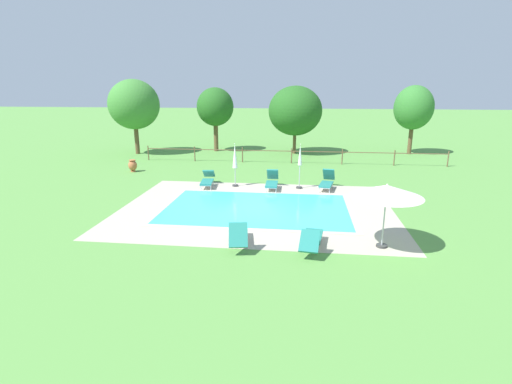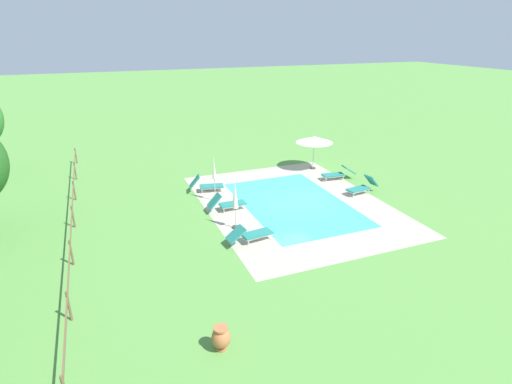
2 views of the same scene
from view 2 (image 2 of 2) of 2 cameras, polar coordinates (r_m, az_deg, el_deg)
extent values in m
plane|color=#599342|center=(21.18, 5.27, -1.59)|extent=(160.00, 160.00, 0.00)
cube|color=#B2A893|center=(21.18, 5.27, -1.58)|extent=(11.79, 8.89, 0.01)
cube|color=#42CCD6|center=(21.18, 5.27, -1.57)|extent=(7.94, 5.04, 0.01)
cube|color=#C0B59F|center=(20.20, -1.44, -2.67)|extent=(8.42, 0.24, 0.01)
cube|color=#C0B59F|center=(22.43, 11.31, -0.55)|extent=(8.42, 0.24, 0.01)
cube|color=#C0B59F|center=(24.63, 1.00, 1.92)|extent=(0.24, 5.04, 0.01)
cube|color=#C0B59F|center=(17.99, 11.16, -6.32)|extent=(0.24, 5.04, 0.01)
cube|color=#237A70|center=(20.28, -3.29, -1.65)|extent=(0.63, 1.31, 0.07)
cube|color=#237A70|center=(19.89, -5.86, -1.26)|extent=(0.61, 0.64, 0.66)
cube|color=silver|center=(20.30, -3.29, -1.80)|extent=(0.60, 1.29, 0.04)
cylinder|color=silver|center=(20.74, -2.09, -1.61)|extent=(0.04, 0.04, 0.28)
cylinder|color=silver|center=(20.30, -1.57, -2.13)|extent=(0.04, 0.04, 0.28)
cylinder|color=silver|center=(20.41, -4.99, -2.08)|extent=(0.04, 0.04, 0.28)
cylinder|color=silver|center=(19.96, -4.52, -2.62)|extent=(0.04, 0.04, 0.28)
cube|color=#237A70|center=(22.83, 14.14, 0.43)|extent=(0.80, 1.38, 0.07)
cube|color=#237A70|center=(23.37, 15.85, 1.56)|extent=(0.69, 0.71, 0.66)
cube|color=silver|center=(22.85, 14.13, 0.31)|extent=(0.77, 1.35, 0.04)
cylinder|color=silver|center=(22.36, 13.54, -0.45)|extent=(0.04, 0.04, 0.28)
cylinder|color=silver|center=(22.69, 12.66, -0.04)|extent=(0.04, 0.04, 0.28)
cylinder|color=silver|center=(23.11, 15.52, 0.09)|extent=(0.04, 0.04, 0.28)
cylinder|color=silver|center=(23.43, 14.63, 0.48)|extent=(0.04, 0.04, 0.28)
cube|color=#237A70|center=(17.35, 0.17, -5.85)|extent=(0.75, 1.36, 0.07)
cube|color=#237A70|center=(16.83, -2.82, -5.89)|extent=(0.69, 0.80, 0.53)
cube|color=silver|center=(17.37, 0.17, -6.01)|extent=(0.72, 1.33, 0.04)
cylinder|color=silver|center=(17.87, 1.33, -5.62)|extent=(0.04, 0.04, 0.28)
cylinder|color=silver|center=(17.48, 2.17, -6.29)|extent=(0.04, 0.04, 0.28)
cylinder|color=silver|center=(17.40, -1.84, -6.42)|extent=(0.04, 0.04, 0.28)
cylinder|color=silver|center=(17.00, -1.05, -7.13)|extent=(0.04, 0.04, 0.28)
cube|color=#237A70|center=(24.77, 10.75, 2.40)|extent=(0.76, 1.37, 0.07)
cube|color=#237A70|center=(25.12, 12.87, 3.06)|extent=(0.69, 0.81, 0.51)
cube|color=silver|center=(24.78, 10.74, 2.28)|extent=(0.73, 1.34, 0.04)
cylinder|color=silver|center=(24.38, 9.79, 1.72)|extent=(0.04, 0.04, 0.28)
cylinder|color=silver|center=(24.82, 9.32, 2.11)|extent=(0.04, 0.04, 0.28)
cylinder|color=silver|center=(24.84, 12.13, 1.92)|extent=(0.04, 0.04, 0.28)
cylinder|color=silver|center=(25.27, 11.62, 2.30)|extent=(0.04, 0.04, 0.28)
cube|color=#237A70|center=(22.68, -6.25, 0.84)|extent=(0.84, 1.39, 0.07)
cube|color=#237A70|center=(22.53, -8.61, 1.45)|extent=(0.70, 0.69, 0.69)
cube|color=silver|center=(22.70, -6.24, 0.71)|extent=(0.81, 1.36, 0.04)
cylinder|color=silver|center=(23.02, -4.91, 0.75)|extent=(0.04, 0.04, 0.28)
cylinder|color=silver|center=(22.55, -4.78, 0.29)|extent=(0.04, 0.04, 0.28)
cylinder|color=silver|center=(22.95, -7.66, 0.56)|extent=(0.04, 0.04, 0.28)
cylinder|color=silver|center=(22.48, -7.58, 0.10)|extent=(0.04, 0.04, 0.28)
cylinder|color=#383838|center=(26.66, 7.96, 3.34)|extent=(0.36, 0.36, 0.08)
cylinder|color=#B2B5B7|center=(26.36, 8.07, 5.44)|extent=(0.04, 0.04, 2.11)
cone|color=white|center=(26.13, 8.17, 7.30)|extent=(2.33, 2.33, 0.38)
sphere|color=white|center=(26.08, 8.19, 7.73)|extent=(0.06, 0.06, 0.06)
cylinder|color=#383838|center=(18.52, -2.86, -4.95)|extent=(0.32, 0.32, 0.08)
cylinder|color=#B2B5B7|center=(18.32, -2.88, -3.64)|extent=(0.04, 0.04, 1.01)
cone|color=white|center=(17.86, -2.95, -0.34)|extent=(0.27, 0.27, 1.26)
sphere|color=white|center=(17.63, -2.99, 1.62)|extent=(0.05, 0.05, 0.05)
cylinder|color=#383838|center=(21.50, -5.72, -1.12)|extent=(0.32, 0.32, 0.08)
cylinder|color=#B2B5B7|center=(21.28, -5.78, 0.32)|extent=(0.04, 0.04, 1.25)
cone|color=white|center=(20.89, -5.90, 3.27)|extent=(0.21, 0.21, 1.06)
sphere|color=white|center=(20.72, -5.95, 4.72)|extent=(0.05, 0.05, 0.05)
cylinder|color=#B7663D|center=(12.27, -4.87, -20.95)|extent=(0.29, 0.29, 0.08)
ellipsoid|color=#B7663D|center=(12.03, -4.93, -19.67)|extent=(0.53, 0.53, 0.65)
cylinder|color=#B7663D|center=(11.81, -4.98, -18.50)|extent=(0.40, 0.40, 0.06)
cylinder|color=brown|center=(14.07, -24.73, -14.31)|extent=(0.08, 0.08, 1.05)
cylinder|color=brown|center=(17.03, -24.44, -7.74)|extent=(0.08, 0.08, 1.05)
cylinder|color=brown|center=(20.15, -24.25, -3.16)|extent=(0.08, 0.08, 1.05)
cylinder|color=brown|center=(23.36, -24.11, 0.18)|extent=(0.08, 0.08, 1.05)
cylinder|color=brown|center=(26.63, -24.00, 2.70)|extent=(0.08, 0.08, 1.05)
cylinder|color=brown|center=(29.94, -23.92, 4.68)|extent=(0.08, 0.08, 1.05)
cube|color=brown|center=(20.02, -24.39, -2.32)|extent=(20.70, 0.05, 0.05)
camera|label=1|loc=(31.67, 31.54, 12.87)|focal=27.05mm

